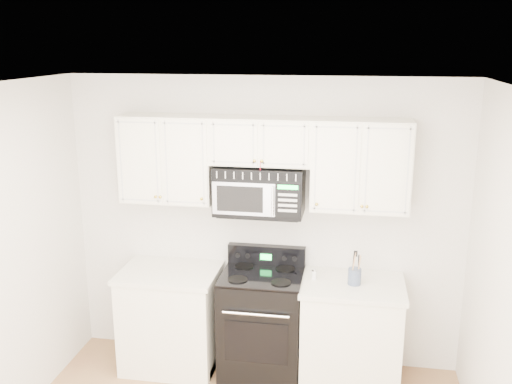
# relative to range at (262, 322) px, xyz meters

# --- Properties ---
(room) EXTENTS (3.51, 3.51, 2.61)m
(room) POSITION_rel_range_xyz_m (-0.03, -1.46, 0.82)
(room) COLOR olive
(room) RESTS_ON ground
(base_cabinet_left) EXTENTS (0.86, 0.65, 0.92)m
(base_cabinet_left) POSITION_rel_range_xyz_m (-0.83, -0.02, -0.06)
(base_cabinet_left) COLOR silver
(base_cabinet_left) RESTS_ON ground
(base_cabinet_right) EXTENTS (0.86, 0.65, 0.92)m
(base_cabinet_right) POSITION_rel_range_xyz_m (0.77, -0.02, -0.06)
(base_cabinet_right) COLOR silver
(base_cabinet_right) RESTS_ON ground
(range) EXTENTS (0.70, 0.64, 1.10)m
(range) POSITION_rel_range_xyz_m (0.00, 0.00, 0.00)
(range) COLOR black
(range) RESTS_ON ground
(upper_cabinets) EXTENTS (2.44, 0.37, 0.75)m
(upper_cabinets) POSITION_rel_range_xyz_m (-0.03, 0.13, 1.45)
(upper_cabinets) COLOR silver
(upper_cabinets) RESTS_ON ground
(microwave) EXTENTS (0.75, 0.42, 0.41)m
(microwave) POSITION_rel_range_xyz_m (-0.04, 0.10, 1.17)
(microwave) COLOR black
(microwave) RESTS_ON ground
(utensil_crock) EXTENTS (0.11, 0.11, 0.29)m
(utensil_crock) POSITION_rel_range_xyz_m (0.78, -0.04, 0.51)
(utensil_crock) COLOR #4B586D
(utensil_crock) RESTS_ON base_cabinet_right
(shaker_salt) EXTENTS (0.04, 0.04, 0.09)m
(shaker_salt) POSITION_rel_range_xyz_m (0.45, 0.00, 0.48)
(shaker_salt) COLOR silver
(shaker_salt) RESTS_ON base_cabinet_right
(shaker_pepper) EXTENTS (0.04, 0.04, 0.09)m
(shaker_pepper) POSITION_rel_range_xyz_m (0.44, 0.00, 0.48)
(shaker_pepper) COLOR silver
(shaker_pepper) RESTS_ON base_cabinet_right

